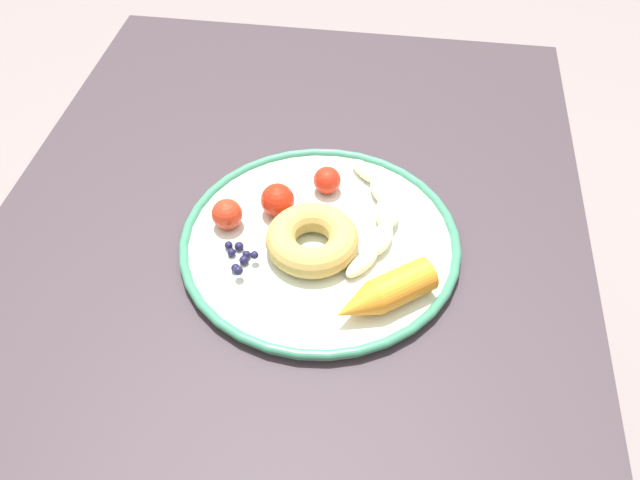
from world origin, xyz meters
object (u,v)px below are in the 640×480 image
(tomato_near, at_px, (227,214))
(plate, at_px, (320,242))
(blueberry_pile, at_px, (239,258))
(dining_table, at_px, (282,309))
(tomato_far, at_px, (327,180))
(banana, at_px, (378,214))
(carrot_orange, at_px, (383,294))
(donut, at_px, (312,240))
(tomato_mid, at_px, (278,200))

(tomato_near, bearing_deg, plate, 85.78)
(blueberry_pile, height_order, tomato_near, tomato_near)
(dining_table, distance_m, tomato_far, 0.18)
(plate, height_order, tomato_near, tomato_near)
(banana, height_order, carrot_orange, carrot_orange)
(tomato_far, bearing_deg, carrot_orange, 26.14)
(tomato_near, bearing_deg, banana, 100.76)
(donut, relative_size, tomato_near, 2.89)
(plate, relative_size, carrot_orange, 2.87)
(plate, height_order, donut, donut)
(tomato_near, bearing_deg, carrot_orange, 64.15)
(blueberry_pile, bearing_deg, dining_table, 114.28)
(tomato_near, bearing_deg, tomato_mid, 118.57)
(banana, height_order, tomato_near, tomato_near)
(carrot_orange, bearing_deg, donut, -128.02)
(donut, height_order, blueberry_pile, donut)
(blueberry_pile, relative_size, tomato_near, 1.39)
(donut, height_order, tomato_far, same)
(dining_table, bearing_deg, plate, 122.29)
(plate, height_order, tomato_far, tomato_far)
(banana, height_order, tomato_mid, tomato_mid)
(banana, xyz_separation_m, donut, (0.06, -0.08, 0.01))
(donut, height_order, tomato_near, tomato_near)
(donut, xyz_separation_m, blueberry_pile, (0.03, -0.08, -0.01))
(carrot_orange, distance_m, tomato_mid, 0.19)
(tomato_mid, bearing_deg, tomato_far, 131.52)
(donut, bearing_deg, banana, 129.61)
(tomato_far, bearing_deg, blueberry_pile, -31.81)
(blueberry_pile, bearing_deg, banana, 120.52)
(dining_table, xyz_separation_m, blueberry_pile, (0.02, -0.04, 0.12))
(tomato_near, relative_size, tomato_far, 1.07)
(tomato_mid, bearing_deg, tomato_near, -61.43)
(carrot_orange, height_order, donut, carrot_orange)
(plate, bearing_deg, tomato_far, -177.67)
(banana, distance_m, carrot_orange, 0.14)
(dining_table, distance_m, tomato_near, 0.15)
(carrot_orange, relative_size, donut, 1.07)
(plate, relative_size, tomato_near, 8.89)
(dining_table, height_order, tomato_mid, tomato_mid)
(tomato_near, height_order, tomato_mid, tomato_mid)
(carrot_orange, xyz_separation_m, blueberry_pile, (-0.04, -0.17, -0.01))
(carrot_orange, height_order, blueberry_pile, carrot_orange)
(donut, relative_size, tomato_far, 3.09)
(banana, bearing_deg, donut, -50.39)
(plate, xyz_separation_m, blueberry_pile, (0.05, -0.09, 0.01))
(carrot_orange, height_order, tomato_near, carrot_orange)
(dining_table, height_order, tomato_far, tomato_far)
(blueberry_pile, bearing_deg, donut, 110.56)
(dining_table, xyz_separation_m, banana, (-0.07, 0.12, 0.12))
(banana, xyz_separation_m, carrot_orange, (0.13, 0.02, 0.01))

